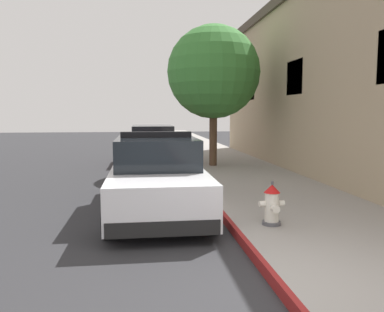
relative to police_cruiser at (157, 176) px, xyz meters
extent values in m
cube|color=#2B2B2D|center=(-3.06, 5.83, -0.84)|extent=(33.93, 60.00, 0.20)
cube|color=gray|center=(2.94, 5.83, -0.66)|extent=(3.32, 60.00, 0.16)
cube|color=maroon|center=(1.24, 5.83, -0.66)|extent=(0.08, 60.00, 0.16)
cube|color=black|center=(4.63, 4.05, 2.47)|extent=(0.06, 1.30, 1.10)
cube|color=black|center=(4.63, 9.19, 2.47)|extent=(0.06, 1.30, 1.10)
cube|color=white|center=(0.00, -0.04, -0.16)|extent=(1.84, 4.80, 0.76)
cube|color=black|center=(0.00, 0.11, 0.52)|extent=(1.64, 2.50, 0.60)
cube|color=black|center=(0.00, -2.38, -0.42)|extent=(1.76, 0.16, 0.24)
cube|color=black|center=(0.00, 2.30, -0.42)|extent=(1.76, 0.16, 0.24)
cylinder|color=black|center=(-0.86, 1.66, -0.42)|extent=(0.22, 0.64, 0.64)
cylinder|color=black|center=(0.86, 1.66, -0.42)|extent=(0.22, 0.64, 0.64)
cylinder|color=black|center=(-0.86, -1.74, -0.42)|extent=(0.22, 0.64, 0.64)
cylinder|color=black|center=(0.86, -1.74, -0.42)|extent=(0.22, 0.64, 0.64)
cube|color=black|center=(0.00, 0.06, 0.88)|extent=(1.48, 0.20, 0.12)
cube|color=red|center=(-0.35, 0.06, 0.88)|extent=(0.44, 0.18, 0.11)
cube|color=#1E33E0|center=(0.35, 0.06, 0.88)|extent=(0.44, 0.18, 0.11)
cube|color=maroon|center=(0.15, 8.03, -0.16)|extent=(1.84, 4.80, 0.76)
cube|color=black|center=(0.15, 8.18, 0.52)|extent=(1.64, 2.50, 0.60)
cube|color=black|center=(0.15, 5.69, -0.42)|extent=(1.76, 0.16, 0.24)
cube|color=black|center=(0.15, 10.37, -0.42)|extent=(1.76, 0.16, 0.24)
cylinder|color=black|center=(-0.71, 9.73, -0.42)|extent=(0.22, 0.64, 0.64)
cylinder|color=black|center=(1.01, 9.73, -0.42)|extent=(0.22, 0.64, 0.64)
cylinder|color=black|center=(-0.71, 6.33, -0.42)|extent=(0.22, 0.64, 0.64)
cylinder|color=black|center=(1.01, 6.33, -0.42)|extent=(0.22, 0.64, 0.64)
cylinder|color=#4C4C51|center=(1.89, -1.88, -0.55)|extent=(0.32, 0.32, 0.06)
cylinder|color=silver|center=(1.89, -1.88, -0.27)|extent=(0.24, 0.24, 0.50)
cone|color=red|center=(1.89, -1.88, 0.05)|extent=(0.28, 0.28, 0.14)
cylinder|color=#4C4C51|center=(1.89, -1.88, 0.15)|extent=(0.05, 0.05, 0.06)
cylinder|color=silver|center=(1.72, -1.88, -0.21)|extent=(0.10, 0.10, 0.10)
cylinder|color=silver|center=(2.06, -1.88, -0.21)|extent=(0.10, 0.10, 0.10)
cylinder|color=silver|center=(1.89, -2.06, -0.26)|extent=(0.13, 0.12, 0.13)
cylinder|color=brown|center=(2.30, 5.87, 0.52)|extent=(0.28, 0.28, 2.21)
sphere|color=#387A33|center=(2.30, 5.87, 2.79)|extent=(3.33, 3.33, 3.33)
camera|label=1|loc=(-0.31, -8.24, 1.32)|focal=36.77mm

